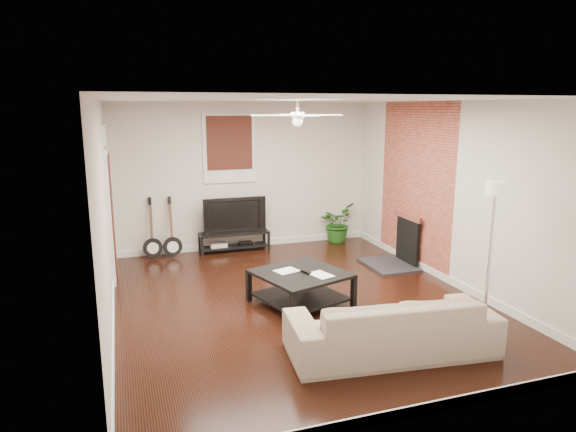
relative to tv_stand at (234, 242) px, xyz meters
name	(u,v)px	position (x,y,z in m)	size (l,w,h in m)	color
room	(297,204)	(0.29, -2.78, 1.21)	(5.01, 6.01, 2.81)	black
brick_accent	(415,185)	(2.78, -1.78, 1.21)	(0.02, 2.20, 2.80)	#B04938
fireplace	(397,240)	(2.49, -1.78, 0.27)	(0.80, 1.10, 0.92)	black
window_back	(229,148)	(-0.01, 0.19, 1.76)	(1.00, 0.06, 1.30)	#36100E
door_left	(110,201)	(-2.17, -0.88, 1.06)	(0.08, 1.00, 2.50)	white
tv_stand	(234,242)	(0.00, 0.00, 0.00)	(1.33, 0.35, 0.37)	black
tv	(233,214)	(0.00, 0.02, 0.53)	(1.19, 0.16, 0.68)	black
coffee_table	(300,288)	(0.29, -2.93, 0.05)	(1.11, 1.11, 0.47)	black
sofa	(391,325)	(0.76, -4.62, 0.15)	(2.30, 0.90, 0.67)	tan
floor_lamp	(490,259)	(2.11, -4.52, 0.75)	(0.31, 0.31, 1.88)	white
potted_plant	(337,223)	(2.14, 0.02, 0.21)	(0.72, 0.62, 0.79)	#1F5518
guitar_left	(152,228)	(-1.52, -0.03, 0.38)	(0.35, 0.25, 1.13)	black
guitar_right	(172,227)	(-1.17, -0.06, 0.38)	(0.35, 0.25, 1.13)	black
ceiling_fan	(298,115)	(0.29, -2.78, 2.41)	(1.24, 1.24, 0.32)	white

